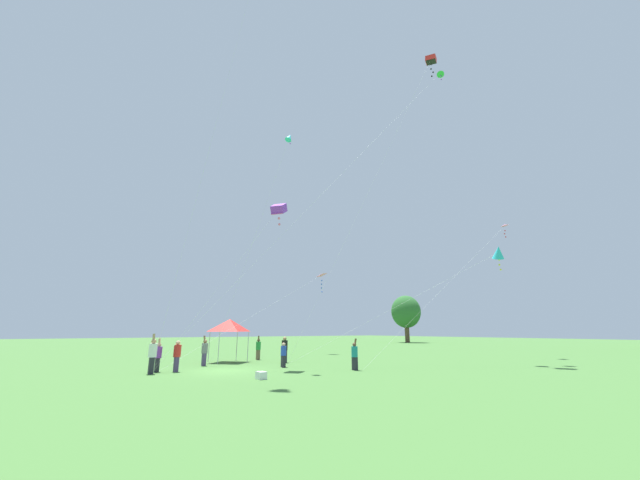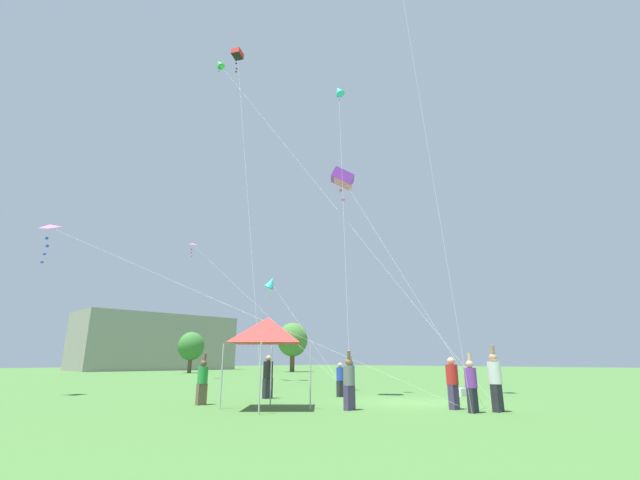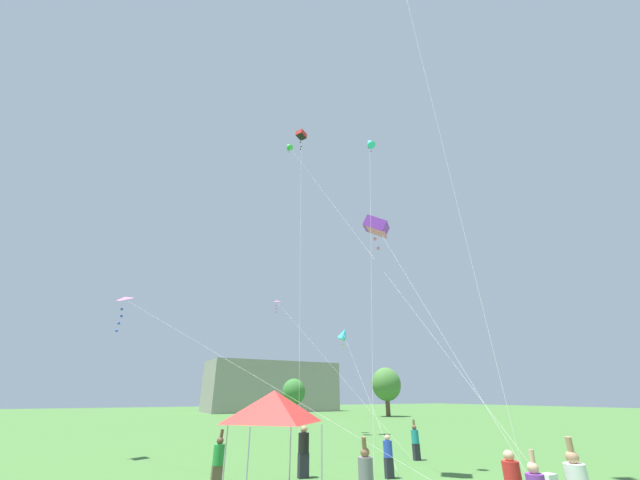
{
  "view_description": "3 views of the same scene",
  "coord_description": "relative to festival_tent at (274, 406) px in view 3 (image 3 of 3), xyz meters",
  "views": [
    {
      "loc": [
        21.46,
        -7.87,
        2.31
      ],
      "look_at": [
        -0.68,
        7.14,
        9.11
      ],
      "focal_mm": 20.0,
      "sensor_mm": 36.0,
      "label": 1
    },
    {
      "loc": [
        -15.51,
        -10.46,
        1.63
      ],
      "look_at": [
        3.29,
        8.4,
        9.15
      ],
      "focal_mm": 24.0,
      "sensor_mm": 36.0,
      "label": 2
    },
    {
      "loc": [
        -10.31,
        -9.49,
        3.01
      ],
      "look_at": [
        -0.0,
        9.49,
        12.45
      ],
      "focal_mm": 20.0,
      "sensor_mm": 36.0,
      "label": 3
    }
  ],
  "objects": [
    {
      "name": "kite_pink_delta_6",
      "position": [
        -4.9,
        11.82,
        5.39
      ],
      "size": [
        9.6,
        18.17,
        8.57
      ],
      "color": "silver",
      "rests_on": "ground"
    },
    {
      "name": "tree_far_centre",
      "position": [
        33.98,
        37.26,
        1.95
      ],
      "size": [
        4.76,
        4.28,
        7.17
      ],
      "color": "brown",
      "rests_on": "ground"
    },
    {
      "name": "kite_cyan_diamond_0",
      "position": [
        5.82,
        1.62,
        13.7
      ],
      "size": [
        3.99,
        4.1,
        16.84
      ],
      "color": "silver",
      "rests_on": "ground"
    },
    {
      "name": "person_grey_shirt",
      "position": [
        1.81,
        -2.32,
        -1.73
      ],
      "size": [
        0.4,
        0.4,
        1.97
      ],
      "rotation": [
        0.0,
        0.0,
        4.08
      ],
      "color": "#473860",
      "rests_on": "ground"
    },
    {
      "name": "kite_pink_delta_7",
      "position": [
        9.41,
        23.86,
        9.5
      ],
      "size": [
        0.91,
        19.66,
        12.57
      ],
      "color": "silver",
      "rests_on": "ground"
    },
    {
      "name": "cooler_box",
      "position": [
        10.18,
        -1.99,
        -2.51
      ],
      "size": [
        0.55,
        0.38,
        0.35
      ],
      "primitive_type": "cube",
      "color": "white",
      "rests_on": "ground"
    },
    {
      "name": "festival_tent",
      "position": [
        0.0,
        0.0,
        0.0
      ],
      "size": [
        2.47,
        2.47,
        3.16
      ],
      "color": "#B7B7BC",
      "rests_on": "ground"
    },
    {
      "name": "person_black_shirt",
      "position": [
        2.72,
        3.35,
        -1.69
      ],
      "size": [
        0.44,
        0.44,
        1.85
      ],
      "rotation": [
        0.0,
        0.0,
        5.58
      ],
      "color": "#282833",
      "rests_on": "ground"
    },
    {
      "name": "tree_far_left",
      "position": [
        20.19,
        42.59,
        0.81
      ],
      "size": [
        3.59,
        3.23,
        5.41
      ],
      "color": "brown",
      "rests_on": "ground"
    },
    {
      "name": "kite_purple_box_5",
      "position": [
        5.47,
        1.11,
        8.04
      ],
      "size": [
        1.76,
        7.81,
        11.28
      ],
      "color": "silver",
      "rests_on": "ground"
    },
    {
      "name": "distant_building",
      "position": [
        24.87,
        63.82,
        2.06
      ],
      "size": [
        26.45,
        10.92,
        9.48
      ],
      "primitive_type": "cube",
      "color": "gray",
      "rests_on": "ground"
    },
    {
      "name": "person_blue_shirt",
      "position": [
        5.69,
        1.65,
        -1.86
      ],
      "size": [
        0.36,
        0.36,
        1.53
      ],
      "rotation": [
        0.0,
        0.0,
        0.62
      ],
      "color": "#282833",
      "rests_on": "ground"
    },
    {
      "name": "person_green_shirt",
      "position": [
        -0.85,
        2.86,
        -1.77
      ],
      "size": [
        0.39,
        0.39,
        1.89
      ],
      "rotation": [
        0.0,
        0.0,
        5.71
      ],
      "color": "brown",
      "rests_on": "ground"
    },
    {
      "name": "kite_red_box_1",
      "position": [
        8.23,
        16.35,
        26.1
      ],
      "size": [
        6.22,
        13.31,
        29.23
      ],
      "color": "silver",
      "rests_on": "ground"
    },
    {
      "name": "kite_green_diamond_4",
      "position": [
        7.71,
        18.49,
        25.97
      ],
      "size": [
        3.45,
        25.39,
        29.34
      ],
      "color": "silver",
      "rests_on": "ground"
    },
    {
      "name": "person_teal_shirt",
      "position": [
        9.63,
        4.39,
        -1.8
      ],
      "size": [
        0.38,
        0.38,
        1.84
      ],
      "rotation": [
        0.0,
        0.0,
        1.21
      ],
      "color": "#282833",
      "rests_on": "ground"
    },
    {
      "name": "kite_cyan_diamond_2",
      "position": [
        12.8,
        16.11,
        5.36
      ],
      "size": [
        7.55,
        15.47,
        8.67
      ],
      "color": "silver",
      "rests_on": "ground"
    }
  ]
}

